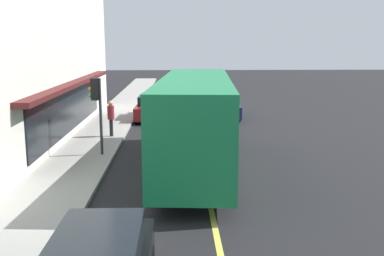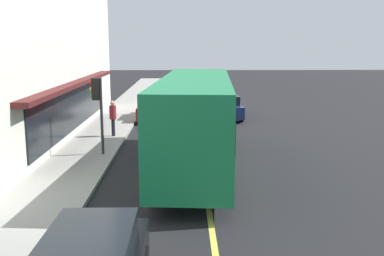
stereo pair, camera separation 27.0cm
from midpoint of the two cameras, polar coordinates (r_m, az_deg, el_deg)
name	(u,v)px [view 1 (the left image)]	position (r m, az deg, el deg)	size (l,w,h in m)	color
ground	(200,155)	(19.46, 0.62, -3.47)	(120.00, 120.00, 0.00)	black
sidewalk	(84,155)	(19.86, -13.86, -3.28)	(80.00, 2.64, 0.15)	#9E9B93
lane_centre_stripe	(200,155)	(19.46, 0.62, -3.46)	(36.00, 0.16, 0.01)	#D8D14C
bus	(196,118)	(17.04, 0.00, 1.30)	(11.27, 3.24, 3.50)	#197F47
traffic_light	(96,98)	(19.04, -12.41, 3.71)	(0.30, 0.52, 3.20)	#2D2D33
car_navy	(222,107)	(28.86, 3.53, 2.71)	(4.39, 2.03, 1.52)	navy
car_maroon	(152,108)	(28.44, -5.40, 2.56)	(4.34, 1.95, 1.52)	maroon
pedestrian_mid_block	(111,115)	(22.85, -10.54, 1.63)	(0.34, 0.34, 1.78)	black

